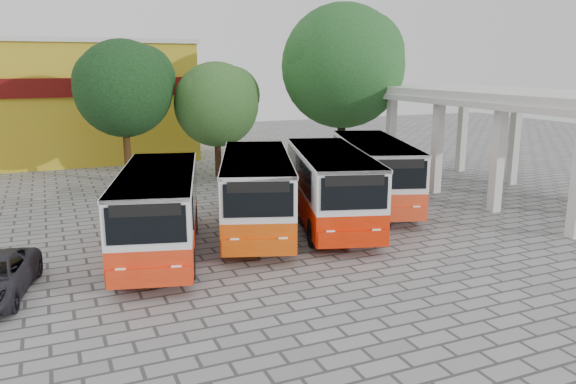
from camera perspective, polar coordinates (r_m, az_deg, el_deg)
name	(u,v)px	position (r m, az deg, el deg)	size (l,w,h in m)	color
ground	(368,243)	(21.65, 8.13, -5.20)	(90.00, 90.00, 0.00)	gray
terminal_shelter	(511,100)	(30.36, 21.72, 8.67)	(6.80, 15.80, 5.40)	silver
shophouse_block	(42,100)	(43.55, -23.74, 8.52)	(20.40, 10.40, 8.30)	gold
bus_far_left	(159,207)	(20.37, -12.98, -1.46)	(4.61, 8.83, 3.01)	red
bus_centre_left	(256,188)	(22.58, -3.22, 0.39)	(5.29, 9.18, 3.10)	#E04C05
bus_centre_right	(331,183)	(23.51, 4.35, 0.93)	(5.04, 9.24, 3.14)	red
bus_far_right	(374,169)	(26.98, 8.71, 2.36)	(5.33, 9.25, 3.13)	red
tree_left	(124,85)	(33.07, -16.29, 10.37)	(5.69, 5.42, 8.05)	#492F13
tree_middle	(217,102)	(33.78, -7.19, 9.10)	(5.24, 4.99, 6.83)	#331E11
tree_right	(344,62)	(35.43, 5.71, 13.01)	(7.95, 7.57, 10.31)	black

